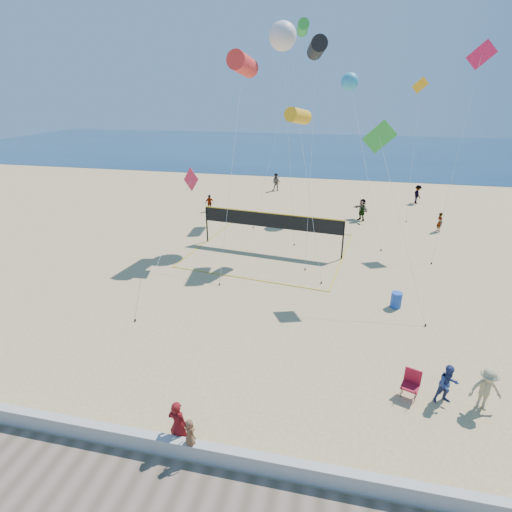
% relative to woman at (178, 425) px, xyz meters
% --- Properties ---
extents(ground, '(120.00, 120.00, 0.00)m').
position_rel_woman_xyz_m(ground, '(2.68, 2.70, -0.85)').
color(ground, tan).
rests_on(ground, ground).
extents(ocean, '(140.00, 50.00, 0.03)m').
position_rel_woman_xyz_m(ocean, '(2.68, 64.70, -0.83)').
color(ocean, '#102C4E').
rests_on(ocean, ground).
extents(seawall, '(32.00, 0.30, 0.60)m').
position_rel_woman_xyz_m(seawall, '(2.68, -0.30, -0.55)').
color(seawall, '#B2B2AD').
rests_on(seawall, ground).
extents(woman, '(0.67, 0.50, 1.69)m').
position_rel_woman_xyz_m(woman, '(0.00, 0.00, 0.00)').
color(woman, '#640D10').
rests_on(woman, ground).
extents(toddler, '(0.49, 0.46, 0.84)m').
position_rel_woman_xyz_m(toddler, '(0.50, -0.32, 0.18)').
color(toddler, brown).
rests_on(toddler, seawall).
extents(bystander_a, '(0.84, 0.73, 1.48)m').
position_rel_woman_xyz_m(bystander_a, '(8.13, 3.72, -0.11)').
color(bystander_a, navy).
rests_on(bystander_a, ground).
extents(bystander_b, '(1.09, 0.71, 1.59)m').
position_rel_woman_xyz_m(bystander_b, '(9.28, 3.65, -0.05)').
color(bystander_b, tan).
rests_on(bystander_b, ground).
extents(far_person_0, '(0.85, 0.86, 1.46)m').
position_rel_woman_xyz_m(far_person_0, '(-7.14, 23.92, -0.12)').
color(far_person_0, gray).
rests_on(far_person_0, ground).
extents(far_person_1, '(1.42, 1.64, 1.79)m').
position_rel_woman_xyz_m(far_person_1, '(5.73, 24.09, 0.05)').
color(far_person_1, gray).
rests_on(far_person_1, ground).
extents(far_person_2, '(0.53, 0.63, 1.45)m').
position_rel_woman_xyz_m(far_person_2, '(11.37, 22.56, -0.12)').
color(far_person_2, gray).
rests_on(far_person_2, ground).
extents(far_person_3, '(0.94, 0.77, 1.82)m').
position_rel_woman_xyz_m(far_person_3, '(-2.74, 32.54, 0.06)').
color(far_person_3, gray).
rests_on(far_person_3, ground).
extents(far_person_4, '(0.88, 1.22, 1.71)m').
position_rel_woman_xyz_m(far_person_4, '(10.90, 30.58, 0.01)').
color(far_person_4, gray).
rests_on(far_person_4, ground).
extents(camp_chair, '(0.71, 0.82, 1.16)m').
position_rel_woman_xyz_m(camp_chair, '(6.99, 3.76, -0.25)').
color(camp_chair, maroon).
rests_on(camp_chair, ground).
extents(trash_barrel, '(0.64, 0.64, 0.78)m').
position_rel_woman_xyz_m(trash_barrel, '(7.12, 10.09, -0.46)').
color(trash_barrel, '#1B48B1').
rests_on(trash_barrel, ground).
extents(volleyball_net, '(10.62, 10.49, 2.55)m').
position_rel_woman_xyz_m(volleyball_net, '(-0.25, 16.19, 0.91)').
color(volleyball_net, black).
rests_on(volleyball_net, ground).
extents(kite_0, '(1.39, 8.67, 12.03)m').
position_rel_woman_xyz_m(kite_0, '(-2.41, 17.69, 10.43)').
color(kite_0, red).
rests_on(kite_0, ground).
extents(kite_1, '(1.39, 5.77, 12.72)m').
position_rel_woman_xyz_m(kite_1, '(1.96, 17.97, 11.24)').
color(kite_1, black).
rests_on(kite_1, ground).
extents(kite_2, '(2.96, 5.63, 9.00)m').
position_rel_woman_xyz_m(kite_2, '(1.21, 16.36, 7.60)').
color(kite_2, '#EFA717').
rests_on(kite_2, ground).
extents(kite_3, '(1.25, 7.99, 5.78)m').
position_rel_woman_xyz_m(kite_3, '(-4.59, 13.15, 3.88)').
color(kite_3, '#CC1C42').
rests_on(kite_3, ground).
extents(kite_4, '(3.52, 4.01, 8.62)m').
position_rel_woman_xyz_m(kite_4, '(5.75, 12.15, 6.54)').
color(kite_4, green).
rests_on(kite_4, ground).
extents(kite_5, '(2.87, 5.82, 12.71)m').
position_rel_woman_xyz_m(kite_5, '(11.63, 21.31, 10.30)').
color(kite_5, '#D6184B').
rests_on(kite_5, ground).
extents(kite_6, '(2.58, 3.91, 13.86)m').
position_rel_woman_xyz_m(kite_6, '(-0.44, 20.26, 12.13)').
color(kite_6, silver).
rests_on(kite_6, ground).
extents(kite_7, '(3.84, 9.52, 11.07)m').
position_rel_woman_xyz_m(kite_7, '(3.92, 26.25, 9.55)').
color(kite_7, '#2E98C7').
rests_on(kite_7, ground).
extents(kite_8, '(3.13, 7.23, 14.74)m').
position_rel_woman_xyz_m(kite_8, '(0.10, 26.40, 13.32)').
color(kite_8, green).
rests_on(kite_8, ground).
extents(kite_9, '(1.34, 5.31, 10.83)m').
position_rel_woman_xyz_m(kite_9, '(9.56, 29.17, 8.45)').
color(kite_9, '#EFA717').
rests_on(kite_9, ground).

